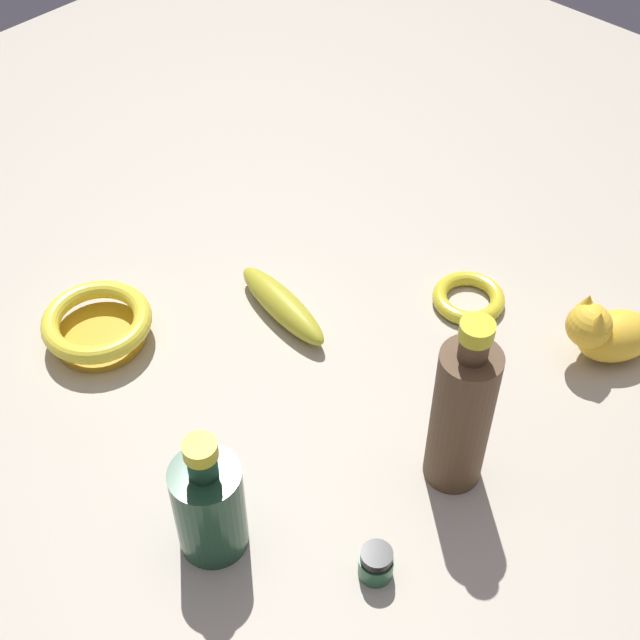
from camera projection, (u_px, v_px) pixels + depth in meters
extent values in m
plane|color=#BCB29E|center=(320.00, 364.00, 1.10)|extent=(2.00, 2.00, 0.00)
cylinder|color=#1D422B|center=(210.00, 508.00, 0.89)|extent=(0.07, 0.07, 0.12)
cylinder|color=#1D422B|center=(202.00, 464.00, 0.83)|extent=(0.03, 0.03, 0.03)
cylinder|color=gold|center=(200.00, 450.00, 0.82)|extent=(0.03, 0.03, 0.02)
ellipsoid|color=gold|center=(282.00, 305.00, 1.14)|extent=(0.17, 0.07, 0.04)
ellipsoid|color=yellow|center=(615.00, 336.00, 1.09)|extent=(0.11, 0.12, 0.06)
sphere|color=yellow|center=(589.00, 325.00, 1.06)|extent=(0.06, 0.06, 0.06)
cone|color=yellow|center=(599.00, 321.00, 1.03)|extent=(0.02, 0.02, 0.02)
cone|color=yellow|center=(588.00, 303.00, 1.05)|extent=(0.02, 0.02, 0.02)
cylinder|color=#28593A|center=(376.00, 566.00, 0.89)|extent=(0.04, 0.04, 0.03)
cylinder|color=yellow|center=(376.00, 560.00, 0.89)|extent=(0.03, 0.03, 0.00)
cylinder|color=black|center=(377.00, 556.00, 0.88)|extent=(0.03, 0.03, 0.01)
cylinder|color=gold|center=(101.00, 336.00, 1.12)|extent=(0.11, 0.11, 0.01)
torus|color=yellow|center=(97.00, 321.00, 1.10)|extent=(0.14, 0.14, 0.02)
torus|color=yellow|center=(469.00, 298.00, 1.16)|extent=(0.09, 0.09, 0.02)
cylinder|color=brown|center=(461.00, 418.00, 0.92)|extent=(0.06, 0.06, 0.19)
cylinder|color=brown|center=(474.00, 347.00, 0.84)|extent=(0.03, 0.03, 0.03)
cylinder|color=gold|center=(477.00, 331.00, 0.83)|extent=(0.03, 0.03, 0.02)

